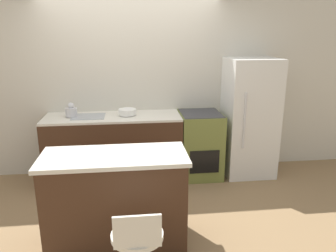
% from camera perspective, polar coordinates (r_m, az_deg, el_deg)
% --- Properties ---
extents(ground_plane, '(14.00, 14.00, 0.00)m').
position_cam_1_polar(ground_plane, '(4.57, -5.68, -10.67)').
color(ground_plane, '#8E704C').
extents(wall_back, '(8.00, 0.06, 2.60)m').
position_cam_1_polar(wall_back, '(4.83, -6.30, 7.04)').
color(wall_back, beige).
rests_on(wall_back, ground_plane).
extents(back_counter, '(1.87, 0.64, 0.94)m').
position_cam_1_polar(back_counter, '(4.70, -9.35, -3.80)').
color(back_counter, '#422819').
rests_on(back_counter, ground_plane).
extents(kitchen_island, '(1.38, 0.61, 0.94)m').
position_cam_1_polar(kitchen_island, '(3.33, -9.02, -12.47)').
color(kitchen_island, '#422819').
rests_on(kitchen_island, ground_plane).
extents(oven_range, '(0.59, 0.65, 0.94)m').
position_cam_1_polar(oven_range, '(4.80, 5.57, -3.21)').
color(oven_range, olive).
rests_on(oven_range, ground_plane).
extents(refrigerator, '(0.71, 0.66, 1.70)m').
position_cam_1_polar(refrigerator, '(4.89, 13.99, 1.40)').
color(refrigerator, silver).
rests_on(refrigerator, ground_plane).
extents(stool_chair, '(0.42, 0.42, 0.79)m').
position_cam_1_polar(stool_chair, '(2.78, -5.30, -20.89)').
color(stool_chair, '#B7B7BC').
rests_on(stool_chair, ground_plane).
extents(kettle, '(0.16, 0.16, 0.19)m').
position_cam_1_polar(kettle, '(4.62, -16.50, 2.53)').
color(kettle, silver).
rests_on(kettle, back_counter).
extents(mixing_bowl, '(0.24, 0.24, 0.08)m').
position_cam_1_polar(mixing_bowl, '(4.56, -7.10, 2.45)').
color(mixing_bowl, white).
rests_on(mixing_bowl, back_counter).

